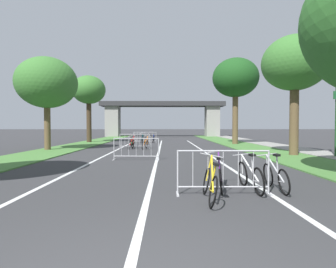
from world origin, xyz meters
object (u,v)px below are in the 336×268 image
at_px(crowd_barrier_nearest, 223,173).
at_px(bicycle_silver_4, 275,176).
at_px(tree_right_cypress_far, 295,64).
at_px(bicycle_red_2, 131,144).
at_px(crowd_barrier_third, 135,141).
at_px(crowd_barrier_second, 136,149).
at_px(bicycle_green_7, 132,143).
at_px(crowd_barrier_fourth, 145,138).
at_px(tree_left_pine_near, 47,83).
at_px(bicycle_blue_1, 153,139).
at_px(bicycle_white_9, 250,176).
at_px(tree_left_pine_far, 89,91).
at_px(bicycle_black_5, 143,139).
at_px(bicycle_teal_6, 142,139).
at_px(tree_right_oak_near, 235,78).
at_px(bicycle_purple_8, 220,176).
at_px(bicycle_yellow_0, 210,183).
at_px(bicycle_orange_3, 145,144).

relative_size(crowd_barrier_nearest, bicycle_silver_4, 1.38).
height_order(tree_right_cypress_far, bicycle_red_2, tree_right_cypress_far).
bearing_deg(tree_right_cypress_far, crowd_barrier_third, 152.43).
relative_size(crowd_barrier_second, bicycle_green_7, 1.29).
bearing_deg(crowd_barrier_fourth, tree_left_pine_near, -126.95).
bearing_deg(crowd_barrier_third, bicycle_blue_1, 81.83).
xyz_separation_m(bicycle_green_7, bicycle_white_9, (4.54, -13.19, -0.00)).
distance_m(tree_left_pine_far, bicycle_blue_1, 7.95).
relative_size(tree_left_pine_near, crowd_barrier_fourth, 2.81).
bearing_deg(tree_left_pine_far, bicycle_black_5, -13.09).
bearing_deg(bicycle_teal_6, tree_right_oak_near, 165.61).
xyz_separation_m(crowd_barrier_nearest, bicycle_purple_8, (0.04, 0.50, -0.16)).
height_order(bicycle_blue_1, bicycle_teal_6, bicycle_teal_6).
height_order(crowd_barrier_nearest, bicycle_yellow_0, crowd_barrier_nearest).
distance_m(bicycle_orange_3, bicycle_purple_8, 12.49).
height_order(tree_left_pine_far, crowd_barrier_fourth, tree_left_pine_far).
xyz_separation_m(tree_left_pine_near, bicycle_blue_1, (6.74, 8.49, -4.13)).
height_order(tree_left_pine_far, crowd_barrier_second, tree_left_pine_far).
bearing_deg(tree_right_oak_near, bicycle_silver_4, -101.37).
xyz_separation_m(tree_right_cypress_far, tree_right_oak_near, (-0.81, 9.30, 0.87)).
height_order(crowd_barrier_second, bicycle_green_7, crowd_barrier_second).
height_order(bicycle_yellow_0, bicycle_purple_8, bicycle_yellow_0).
bearing_deg(bicycle_orange_3, tree_left_pine_near, -163.79).
relative_size(tree_left_pine_near, bicycle_orange_3, 3.65).
relative_size(crowd_barrier_nearest, crowd_barrier_second, 0.99).
distance_m(tree_right_cypress_far, bicycle_red_2, 11.39).
relative_size(bicycle_yellow_0, bicycle_orange_3, 1.02).
bearing_deg(bicycle_red_2, bicycle_green_7, 99.02).
height_order(bicycle_blue_1, bicycle_purple_8, bicycle_purple_8).
xyz_separation_m(bicycle_orange_3, bicycle_black_5, (-0.74, 6.55, 0.02)).
bearing_deg(bicycle_red_2, bicycle_silver_4, -61.05).
distance_m(crowd_barrier_second, bicycle_white_9, 7.14).
xyz_separation_m(tree_left_pine_far, bicycle_silver_4, (10.27, -20.10, -4.75)).
relative_size(bicycle_black_5, bicycle_purple_8, 1.04).
bearing_deg(tree_right_cypress_far, bicycle_yellow_0, -124.31).
height_order(tree_right_cypress_far, crowd_barrier_nearest, tree_right_cypress_far).
bearing_deg(bicycle_silver_4, bicycle_teal_6, 104.27).
bearing_deg(bicycle_green_7, bicycle_silver_4, -69.77).
height_order(tree_right_cypress_far, crowd_barrier_fourth, tree_right_cypress_far).
bearing_deg(tree_left_pine_near, crowd_barrier_third, 12.94).
height_order(tree_left_pine_near, bicycle_black_5, tree_left_pine_near).
bearing_deg(bicycle_black_5, bicycle_blue_1, -136.53).
relative_size(bicycle_red_2, bicycle_orange_3, 0.97).
bearing_deg(tree_right_oak_near, crowd_barrier_nearest, -105.39).
relative_size(bicycle_yellow_0, bicycle_red_2, 1.06).
xyz_separation_m(crowd_barrier_nearest, crowd_barrier_third, (-3.55, 13.18, 0.00)).
bearing_deg(crowd_barrier_second, tree_left_pine_near, 140.95).
distance_m(crowd_barrier_third, bicycle_red_2, 0.46).
distance_m(bicycle_black_5, bicycle_green_7, 5.67).
height_order(tree_right_oak_near, crowd_barrier_third, tree_right_oak_near).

